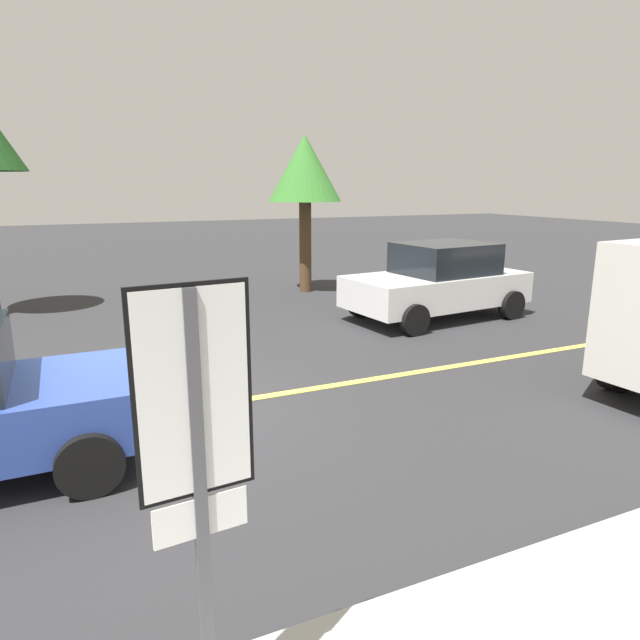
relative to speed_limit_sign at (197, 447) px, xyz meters
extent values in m
plane|color=#2D2D30|center=(0.26, 4.74, -1.76)|extent=(80.00, 80.00, 0.00)
cube|color=#E0D14C|center=(3.26, 4.74, -1.76)|extent=(28.00, 0.16, 0.01)
cube|color=#4C4C51|center=(0.00, 0.00, -0.51)|extent=(0.06, 0.06, 2.50)
cube|color=white|center=(0.00, 0.00, 0.26)|extent=(0.50, 0.07, 0.95)
cube|color=black|center=(0.00, 0.00, 0.26)|extent=(0.54, 0.06, 0.99)
cube|color=white|center=(0.00, 0.00, -0.35)|extent=(0.45, 0.06, 0.20)
cylinder|color=black|center=(6.66, 2.88, -1.38)|extent=(0.78, 0.33, 0.76)
cylinder|color=black|center=(-0.47, 4.71, -1.44)|extent=(0.64, 0.22, 0.64)
cylinder|color=black|center=(-0.45, 3.00, -1.44)|extent=(0.64, 0.22, 0.64)
cube|color=white|center=(6.96, 7.75, -1.10)|extent=(4.26, 2.29, 0.68)
cube|color=black|center=(7.16, 7.77, -0.43)|extent=(2.12, 1.84, 0.68)
cylinder|color=black|center=(5.68, 6.68, -1.44)|extent=(0.66, 0.29, 0.64)
cylinder|color=black|center=(5.48, 8.53, -1.44)|extent=(0.66, 0.29, 0.64)
cylinder|color=black|center=(8.44, 6.98, -1.44)|extent=(0.66, 0.29, 0.64)
cylinder|color=black|center=(8.24, 8.83, -1.44)|extent=(0.66, 0.29, 0.64)
cylinder|color=#513823|center=(5.56, 11.93, -0.52)|extent=(0.33, 0.33, 2.48)
cone|color=#387A2D|center=(5.56, 11.93, 1.59)|extent=(1.97, 1.97, 1.75)
camera|label=1|loc=(-0.45, -2.34, 1.16)|focal=31.36mm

